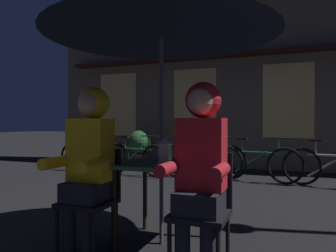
% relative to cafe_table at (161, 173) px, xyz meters
% --- Properties ---
extents(ground_plane, '(60.00, 60.00, 0.00)m').
position_rel_cafe_table_xyz_m(ground_plane, '(0.00, 0.00, -0.64)').
color(ground_plane, black).
extents(cafe_table, '(0.72, 0.72, 0.74)m').
position_rel_cafe_table_xyz_m(cafe_table, '(0.00, 0.00, 0.00)').
color(cafe_table, '#42664C').
rests_on(cafe_table, ground_plane).
extents(patio_umbrella, '(2.10, 2.10, 2.31)m').
position_rel_cafe_table_xyz_m(patio_umbrella, '(0.00, 0.00, 1.42)').
color(patio_umbrella, '#4C4C51').
rests_on(patio_umbrella, ground_plane).
extents(lantern, '(0.11, 0.11, 0.23)m').
position_rel_cafe_table_xyz_m(lantern, '(0.07, -0.07, 0.22)').
color(lantern, white).
rests_on(lantern, cafe_table).
extents(chair_left, '(0.40, 0.40, 0.87)m').
position_rel_cafe_table_xyz_m(chair_left, '(-0.48, -0.37, -0.15)').
color(chair_left, black).
rests_on(chair_left, ground_plane).
extents(chair_right, '(0.40, 0.40, 0.87)m').
position_rel_cafe_table_xyz_m(chair_right, '(0.48, -0.37, -0.15)').
color(chair_right, black).
rests_on(chair_right, ground_plane).
extents(person_left_hooded, '(0.45, 0.56, 1.40)m').
position_rel_cafe_table_xyz_m(person_left_hooded, '(-0.48, -0.43, 0.21)').
color(person_left_hooded, black).
rests_on(person_left_hooded, ground_plane).
extents(person_right_hooded, '(0.45, 0.56, 1.40)m').
position_rel_cafe_table_xyz_m(person_right_hooded, '(0.48, -0.43, 0.21)').
color(person_right_hooded, black).
rests_on(person_right_hooded, ground_plane).
extents(shopfront_building, '(10.00, 0.93, 6.20)m').
position_rel_cafe_table_xyz_m(shopfront_building, '(-0.08, 5.40, 2.45)').
color(shopfront_building, '#6B5B4C').
rests_on(shopfront_building, ground_plane).
extents(bicycle_nearest, '(1.68, 0.16, 0.84)m').
position_rel_cafe_table_xyz_m(bicycle_nearest, '(-3.06, 3.41, -0.29)').
color(bicycle_nearest, black).
rests_on(bicycle_nearest, ground_plane).
extents(bicycle_second, '(1.64, 0.46, 0.84)m').
position_rel_cafe_table_xyz_m(bicycle_second, '(-1.97, 3.36, -0.29)').
color(bicycle_second, black).
rests_on(bicycle_second, ground_plane).
extents(bicycle_third, '(1.68, 0.14, 0.84)m').
position_rel_cafe_table_xyz_m(bicycle_third, '(-0.59, 3.43, -0.29)').
color(bicycle_third, black).
rests_on(bicycle_third, ground_plane).
extents(bicycle_fourth, '(1.66, 0.38, 0.84)m').
position_rel_cafe_table_xyz_m(bicycle_fourth, '(0.49, 3.48, -0.29)').
color(bicycle_fourth, black).
rests_on(bicycle_fourth, ground_plane).
extents(bicycle_fifth, '(1.67, 0.27, 0.84)m').
position_rel_cafe_table_xyz_m(bicycle_fifth, '(1.77, 3.35, -0.29)').
color(bicycle_fifth, black).
rests_on(bicycle_fifth, ground_plane).
extents(book, '(0.23, 0.18, 0.02)m').
position_rel_cafe_table_xyz_m(book, '(0.05, 0.12, 0.11)').
color(book, black).
rests_on(book, cafe_table).
extents(potted_plant, '(0.60, 0.60, 0.92)m').
position_rel_cafe_table_xyz_m(potted_plant, '(-2.38, 4.41, -0.09)').
color(potted_plant, brown).
rests_on(potted_plant, ground_plane).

